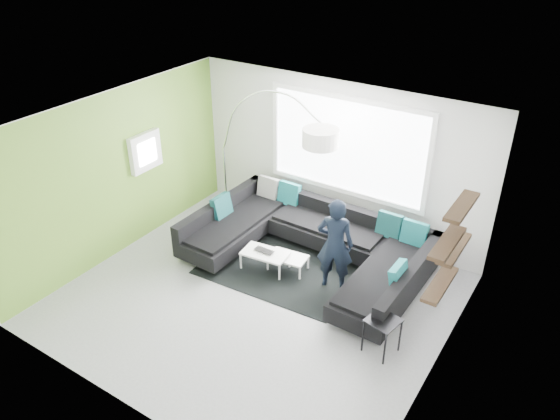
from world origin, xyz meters
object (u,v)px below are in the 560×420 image
(sectional_sofa, at_px, (306,247))
(coffee_table, at_px, (276,261))
(arc_lamp, at_px, (224,148))
(side_table, at_px, (382,335))
(person, at_px, (335,244))
(laptop, at_px, (263,252))

(sectional_sofa, bearing_deg, coffee_table, -133.57)
(arc_lamp, distance_m, side_table, 4.66)
(coffee_table, bearing_deg, side_table, -26.80)
(sectional_sofa, distance_m, person, 0.80)
(arc_lamp, bearing_deg, sectional_sofa, -8.52)
(arc_lamp, bearing_deg, coffee_table, -20.37)
(coffee_table, bearing_deg, person, 0.11)
(person, bearing_deg, arc_lamp, -36.47)
(sectional_sofa, xyz_separation_m, laptop, (-0.55, -0.47, -0.03))
(coffee_table, distance_m, side_table, 2.36)
(laptop, bearing_deg, side_table, -15.41)
(coffee_table, relative_size, arc_lamp, 0.36)
(arc_lamp, bearing_deg, side_table, -15.03)
(sectional_sofa, distance_m, laptop, 0.72)
(coffee_table, xyz_separation_m, side_table, (2.21, -0.81, 0.11))
(side_table, bearing_deg, sectional_sofa, 147.90)
(coffee_table, distance_m, arc_lamp, 2.50)
(arc_lamp, height_order, person, arc_lamp)
(coffee_table, relative_size, side_table, 1.80)
(sectional_sofa, distance_m, arc_lamp, 2.57)
(coffee_table, relative_size, person, 0.62)
(coffee_table, xyz_separation_m, arc_lamp, (-1.90, 1.11, 1.18))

